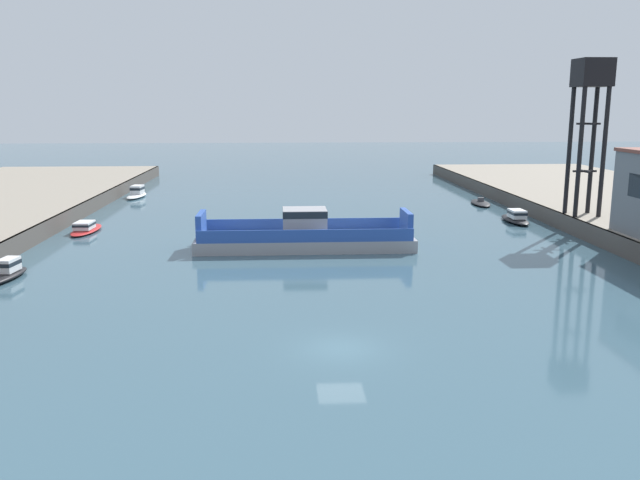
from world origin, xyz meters
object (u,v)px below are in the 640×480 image
(moored_boat_far_left, at_px, (481,203))
(moored_boat_far_right, at_px, (137,193))
(crane_tower, at_px, (591,95))
(moored_boat_near_right, at_px, (86,228))
(moored_boat_mid_left, at_px, (7,272))
(moored_boat_mid_right, at_px, (516,218))
(chain_ferry, at_px, (305,236))

(moored_boat_far_left, xyz_separation_m, moored_boat_far_right, (-46.12, 9.67, 0.39))
(moored_boat_far_left, bearing_deg, crane_tower, -76.63)
(moored_boat_near_right, relative_size, moored_boat_mid_left, 1.27)
(moored_boat_mid_right, distance_m, moored_boat_far_left, 13.36)
(moored_boat_near_right, relative_size, crane_tower, 0.45)
(moored_boat_far_left, bearing_deg, moored_boat_near_right, -160.31)
(chain_ferry, height_order, moored_boat_far_right, chain_ferry)
(crane_tower, bearing_deg, chain_ferry, -167.66)
(chain_ferry, relative_size, moored_boat_far_left, 2.91)
(moored_boat_near_right, bearing_deg, moored_boat_mid_right, 3.78)
(moored_boat_mid_right, xyz_separation_m, crane_tower, (4.66, -5.68, 13.07))
(crane_tower, bearing_deg, moored_boat_far_right, 150.46)
(chain_ferry, bearing_deg, moored_boat_far_left, 46.67)
(moored_boat_mid_right, bearing_deg, crane_tower, -50.60)
(crane_tower, bearing_deg, moored_boat_far_left, 103.37)
(moored_boat_mid_left, xyz_separation_m, moored_boat_far_left, (46.15, 34.73, -0.33))
(moored_boat_near_right, xyz_separation_m, moored_boat_far_left, (45.75, 16.37, -0.20))
(moored_boat_mid_left, relative_size, moored_boat_mid_right, 0.82)
(moored_boat_near_right, xyz_separation_m, crane_tower, (50.28, -2.66, 13.19))
(moored_boat_mid_left, distance_m, crane_tower, 54.64)
(moored_boat_near_right, distance_m, crane_tower, 52.04)
(moored_boat_near_right, bearing_deg, chain_ferry, -21.97)
(moored_boat_near_right, relative_size, moored_boat_mid_right, 1.04)
(moored_boat_far_right, distance_m, crane_tower, 59.64)
(moored_boat_mid_left, height_order, crane_tower, crane_tower)
(moored_boat_near_right, bearing_deg, moored_boat_mid_left, -91.25)
(moored_boat_mid_left, height_order, moored_boat_far_right, moored_boat_far_right)
(moored_boat_mid_right, bearing_deg, moored_boat_mid_left, -155.08)
(moored_boat_mid_right, xyz_separation_m, moored_boat_far_right, (-45.98, 23.02, 0.08))
(chain_ferry, xyz_separation_m, moored_boat_near_right, (-21.95, 8.86, -0.67))
(moored_boat_mid_left, height_order, moored_boat_mid_right, moored_boat_mid_left)
(chain_ferry, relative_size, moored_boat_near_right, 2.82)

